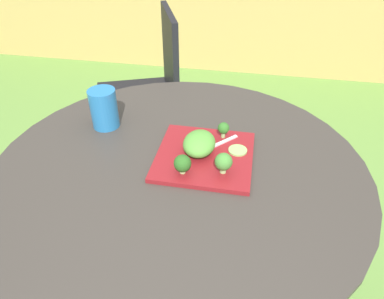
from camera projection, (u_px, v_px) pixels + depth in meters
The scene contains 11 objects.
bamboo_fence at pixel (240, 3), 2.98m from camera, with size 8.00×0.08×1.21m, color tan.
patio_table at pixel (181, 215), 1.14m from camera, with size 1.08×1.08×0.74m.
patio_chair at pixel (152, 82), 1.94m from camera, with size 0.57×0.57×0.90m.
salad_plate at pixel (205, 156), 1.03m from camera, with size 0.28×0.28×0.01m, color maroon.
drinking_glass at pixel (104, 110), 1.14m from camera, with size 0.09×0.09×0.13m.
fork at pixel (214, 146), 1.05m from camera, with size 0.12×0.12×0.00m.
lettuce_mound at pixel (199, 143), 1.02m from camera, with size 0.09×0.12×0.06m, color #519338.
broccoli_floret_0 at pixel (224, 162), 0.94m from camera, with size 0.05×0.05×0.06m.
broccoli_floret_1 at pixel (223, 128), 1.07m from camera, with size 0.04×0.04×0.05m.
broccoli_floret_2 at pixel (182, 163), 0.94m from camera, with size 0.05×0.05×0.06m.
cucumber_slice_0 at pixel (238, 150), 1.03m from camera, with size 0.06×0.06×0.01m, color #8EB766.
Camera 1 is at (0.18, -0.77, 1.38)m, focal length 32.82 mm.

